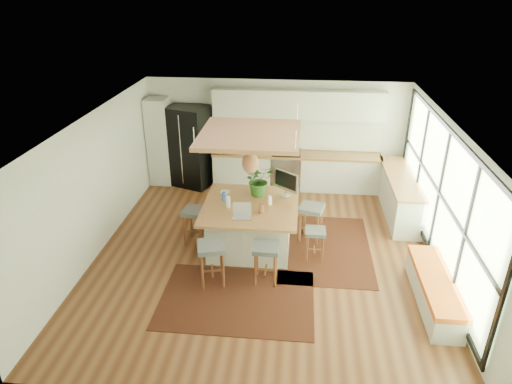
# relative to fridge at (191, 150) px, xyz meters

# --- Properties ---
(floor) EXTENTS (7.00, 7.00, 0.00)m
(floor) POSITION_rel_fridge_xyz_m (2.16, -3.16, -0.93)
(floor) COLOR #512917
(floor) RESTS_ON ground
(ceiling) EXTENTS (7.00, 7.00, 0.00)m
(ceiling) POSITION_rel_fridge_xyz_m (2.16, -3.16, 1.78)
(ceiling) COLOR white
(ceiling) RESTS_ON ground
(wall_back) EXTENTS (6.50, 0.00, 6.50)m
(wall_back) POSITION_rel_fridge_xyz_m (2.16, 0.34, 0.42)
(wall_back) COLOR silver
(wall_back) RESTS_ON ground
(wall_front) EXTENTS (6.50, 0.00, 6.50)m
(wall_front) POSITION_rel_fridge_xyz_m (2.16, -6.66, 0.42)
(wall_front) COLOR silver
(wall_front) RESTS_ON ground
(wall_left) EXTENTS (0.00, 7.00, 7.00)m
(wall_left) POSITION_rel_fridge_xyz_m (-1.09, -3.16, 0.42)
(wall_left) COLOR silver
(wall_left) RESTS_ON ground
(wall_right) EXTENTS (0.00, 7.00, 7.00)m
(wall_right) POSITION_rel_fridge_xyz_m (5.41, -3.16, 0.42)
(wall_right) COLOR silver
(wall_right) RESTS_ON ground
(window_wall) EXTENTS (0.10, 6.20, 2.60)m
(window_wall) POSITION_rel_fridge_xyz_m (5.38, -3.16, 0.47)
(window_wall) COLOR black
(window_wall) RESTS_ON wall_right
(pantry) EXTENTS (0.55, 0.60, 2.25)m
(pantry) POSITION_rel_fridge_xyz_m (-0.79, 0.02, 0.20)
(pantry) COLOR silver
(pantry) RESTS_ON floor
(back_counter_base) EXTENTS (4.20, 0.60, 0.88)m
(back_counter_base) POSITION_rel_fridge_xyz_m (2.71, 0.02, -0.49)
(back_counter_base) COLOR silver
(back_counter_base) RESTS_ON floor
(back_counter_top) EXTENTS (4.24, 0.64, 0.05)m
(back_counter_top) POSITION_rel_fridge_xyz_m (2.71, 0.02, -0.03)
(back_counter_top) COLOR brown
(back_counter_top) RESTS_ON back_counter_base
(backsplash) EXTENTS (4.20, 0.02, 0.80)m
(backsplash) POSITION_rel_fridge_xyz_m (2.71, 0.32, 0.43)
(backsplash) COLOR white
(backsplash) RESTS_ON wall_back
(upper_cabinets) EXTENTS (4.20, 0.34, 0.70)m
(upper_cabinets) POSITION_rel_fridge_xyz_m (2.71, 0.16, 1.22)
(upper_cabinets) COLOR silver
(upper_cabinets) RESTS_ON wall_back
(range) EXTENTS (0.76, 0.62, 1.00)m
(range) POSITION_rel_fridge_xyz_m (2.46, 0.02, -0.43)
(range) COLOR #A5A5AA
(range) RESTS_ON floor
(right_counter_base) EXTENTS (0.60, 2.50, 0.88)m
(right_counter_base) POSITION_rel_fridge_xyz_m (5.09, -1.16, -0.49)
(right_counter_base) COLOR silver
(right_counter_base) RESTS_ON floor
(right_counter_top) EXTENTS (0.64, 2.54, 0.05)m
(right_counter_top) POSITION_rel_fridge_xyz_m (5.09, -1.16, -0.03)
(right_counter_top) COLOR brown
(right_counter_top) RESTS_ON right_counter_base
(window_bench) EXTENTS (0.52, 2.00, 0.50)m
(window_bench) POSITION_rel_fridge_xyz_m (5.11, -4.36, -0.68)
(window_bench) COLOR silver
(window_bench) RESTS_ON floor
(ceiling_panel) EXTENTS (1.86, 1.86, 0.80)m
(ceiling_panel) POSITION_rel_fridge_xyz_m (1.86, -2.76, 1.12)
(ceiling_panel) COLOR brown
(ceiling_panel) RESTS_ON ceiling
(rug_near) EXTENTS (2.60, 1.80, 0.01)m
(rug_near) POSITION_rel_fridge_xyz_m (1.83, -4.61, -0.92)
(rug_near) COLOR black
(rug_near) RESTS_ON floor
(rug_right) EXTENTS (1.80, 2.60, 0.01)m
(rug_right) POSITION_rel_fridge_xyz_m (3.38, -2.84, -0.92)
(rug_right) COLOR black
(rug_right) RESTS_ON floor
(fridge) EXTENTS (1.24, 1.11, 2.07)m
(fridge) POSITION_rel_fridge_xyz_m (0.00, 0.00, 0.00)
(fridge) COLOR black
(fridge) RESTS_ON floor
(island) EXTENTS (1.85, 1.85, 0.93)m
(island) POSITION_rel_fridge_xyz_m (1.87, -2.89, -0.46)
(island) COLOR brown
(island) RESTS_ON floor
(stool_near_left) EXTENTS (0.58, 0.58, 0.80)m
(stool_near_left) POSITION_rel_fridge_xyz_m (1.33, -4.19, -0.57)
(stool_near_left) COLOR #494E51
(stool_near_left) RESTS_ON floor
(stool_near_right) EXTENTS (0.45, 0.45, 0.75)m
(stool_near_right) POSITION_rel_fridge_xyz_m (2.27, -4.05, -0.57)
(stool_near_right) COLOR #494E51
(stool_near_right) RESTS_ON floor
(stool_right_front) EXTENTS (0.38, 0.38, 0.64)m
(stool_right_front) POSITION_rel_fridge_xyz_m (3.15, -3.23, -0.57)
(stool_right_front) COLOR #494E51
(stool_right_front) RESTS_ON floor
(stool_right_back) EXTENTS (0.57, 0.57, 0.78)m
(stool_right_back) POSITION_rel_fridge_xyz_m (3.08, -2.55, -0.57)
(stool_right_back) COLOR #494E51
(stool_right_back) RESTS_ON floor
(stool_left_side) EXTENTS (0.51, 0.51, 0.76)m
(stool_left_side) POSITION_rel_fridge_xyz_m (0.74, -2.88, -0.57)
(stool_left_side) COLOR #494E51
(stool_left_side) RESTS_ON floor
(laptop) EXTENTS (0.38, 0.40, 0.26)m
(laptop) POSITION_rel_fridge_xyz_m (1.77, -3.41, 0.12)
(laptop) COLOR #A5A5AA
(laptop) RESTS_ON island
(monitor) EXTENTS (0.60, 0.53, 0.55)m
(monitor) POSITION_rel_fridge_xyz_m (2.54, -2.44, 0.26)
(monitor) COLOR #A5A5AA
(monitor) RESTS_ON island
(microwave) EXTENTS (0.65, 0.49, 0.39)m
(microwave) POSITION_rel_fridge_xyz_m (0.91, 0.01, 0.20)
(microwave) COLOR #A5A5AA
(microwave) RESTS_ON back_counter_top
(island_plant) EXTENTS (0.84, 0.87, 0.51)m
(island_plant) POSITION_rel_fridge_xyz_m (2.00, -2.42, 0.26)
(island_plant) COLOR #1E4C19
(island_plant) RESTS_ON island
(island_bowl) EXTENTS (0.20, 0.20, 0.05)m
(island_bowl) POSITION_rel_fridge_xyz_m (1.30, -2.44, 0.03)
(island_bowl) COLOR white
(island_bowl) RESTS_ON island
(island_bottle_0) EXTENTS (0.07, 0.07, 0.19)m
(island_bottle_0) POSITION_rel_fridge_xyz_m (1.32, -2.79, 0.10)
(island_bottle_0) COLOR blue
(island_bottle_0) RESTS_ON island
(island_bottle_1) EXTENTS (0.07, 0.07, 0.19)m
(island_bottle_1) POSITION_rel_fridge_xyz_m (1.47, -3.04, 0.10)
(island_bottle_1) COLOR white
(island_bottle_1) RESTS_ON island
(island_bottle_2) EXTENTS (0.07, 0.07, 0.19)m
(island_bottle_2) POSITION_rel_fridge_xyz_m (2.12, -3.19, 0.10)
(island_bottle_2) COLOR #984632
(island_bottle_2) RESTS_ON island
(island_bottle_3) EXTENTS (0.07, 0.07, 0.19)m
(island_bottle_3) POSITION_rel_fridge_xyz_m (2.22, -2.84, 0.10)
(island_bottle_3) COLOR white
(island_bottle_3) RESTS_ON island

